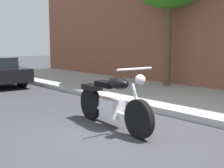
{
  "coord_description": "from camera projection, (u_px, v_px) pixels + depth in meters",
  "views": [
    {
      "loc": [
        3.55,
        -3.23,
        1.54
      ],
      "look_at": [
        -0.48,
        0.22,
        0.81
      ],
      "focal_mm": 47.93,
      "sensor_mm": 36.0,
      "label": 1
    }
  ],
  "objects": [
    {
      "name": "motorcycle",
      "position": [
        112.0,
        102.0,
        5.41
      ],
      "size": [
        2.16,
        0.7,
        1.14
      ],
      "color": "black",
      "rests_on": "ground"
    },
    {
      "name": "ground_plane",
      "position": [
        121.0,
        136.0,
        4.97
      ],
      "size": [
        60.0,
        60.0,
        0.0
      ],
      "primitive_type": "plane",
      "color": "#38383D"
    }
  ]
}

